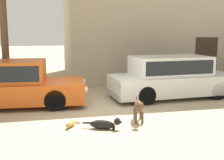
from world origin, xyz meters
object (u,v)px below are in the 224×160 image
Objects in this scene: parked_sedan_second at (172,76)px; stray_dog_spotted at (139,107)px; stray_cat at (71,124)px; stray_dog_tan at (105,124)px; parked_sedan_nearest at (13,84)px.

parked_sedan_second is 3.25m from stray_dog_spotted.
stray_cat is (-1.77, -0.00, -0.34)m from stray_dog_spotted.
stray_dog_tan is (-0.97, -0.34, -0.29)m from stray_dog_spotted.
stray_dog_spotted is at bearing -132.58° from parked_sedan_second.
parked_sedan_nearest is 3.77m from stray_dog_tan.
parked_sedan_second is 4.19m from stray_dog_tan.
stray_dog_tan is 1.66× the size of stray_cat.
parked_sedan_nearest is at bearing -119.97° from stray_cat.
parked_sedan_second reaches higher than stray_dog_spotted.
parked_sedan_second is at bearing 4.42° from parked_sedan_nearest.
parked_sedan_second is at bearing 65.86° from stray_dog_tan.
stray_dog_tan reaches higher than stray_cat.
stray_dog_tan is at bearing -44.91° from parked_sedan_nearest.
parked_sedan_second is 8.18× the size of stray_cat.
stray_dog_spotted is at bearing 116.43° from stray_cat.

